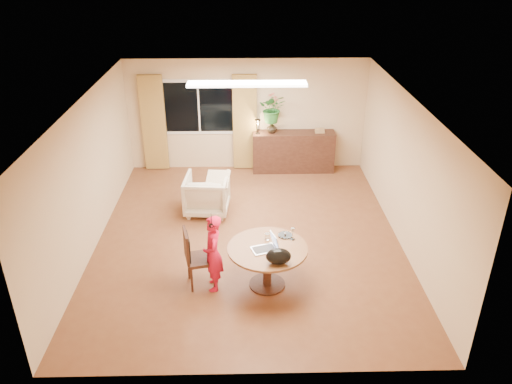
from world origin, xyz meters
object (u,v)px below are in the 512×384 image
dining_table (267,256)px  dining_chair (201,257)px  armchair (207,194)px  sideboard (293,152)px  child (213,253)px

dining_table → dining_chair: size_ratio=1.24×
dining_chair → armchair: 2.38m
dining_chair → sideboard: 4.75m
child → dining_table: bearing=86.3°
child → dining_chair: bearing=-120.3°
sideboard → dining_table: bearing=-100.3°
dining_table → dining_chair: (-1.04, 0.06, -0.06)m
sideboard → child: bearing=-110.2°
child → sideboard: 4.76m
armchair → dining_table: bearing=119.0°
dining_chair → child: child is taller
child → armchair: size_ratio=1.46×
dining_chair → child: size_ratio=0.79×
dining_table → armchair: (-1.10, 2.44, -0.16)m
dining_chair → armchair: bearing=78.3°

